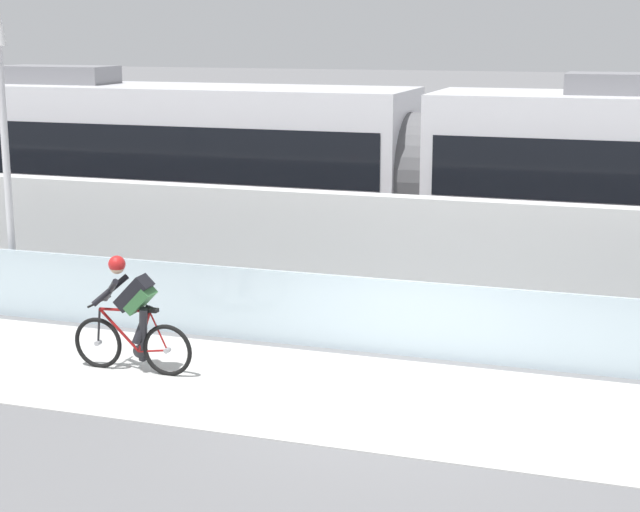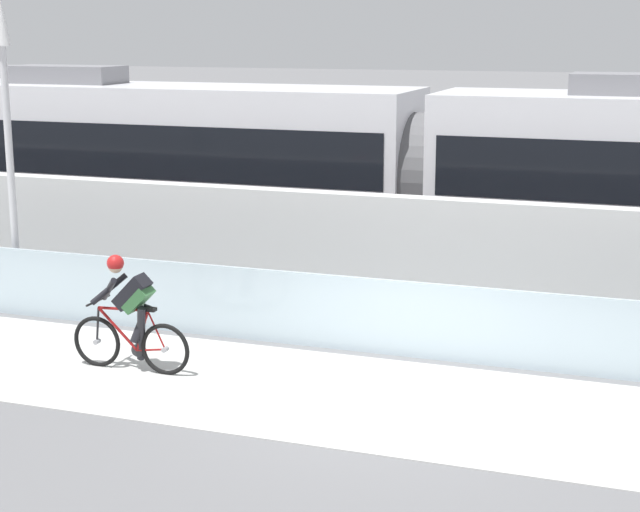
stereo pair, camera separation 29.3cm
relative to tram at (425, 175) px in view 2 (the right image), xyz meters
The scene contains 9 objects.
ground_plane 7.19m from the tram, 80.72° to the right, with size 200.00×200.00×0.00m, color slate.
bike_path_deck 7.19m from the tram, 80.72° to the right, with size 32.00×3.20×0.01m, color beige.
glass_parapet 5.30m from the tram, 77.38° to the right, with size 32.00×0.05×1.10m, color silver.
concrete_barrier_wall 3.51m from the tram, 70.71° to the right, with size 32.00×0.36×2.00m, color silver.
tram_rail_near 2.31m from the tram, 32.65° to the right, with size 32.00×0.08×0.01m, color #595654.
tram_rail_far 2.31m from the tram, 32.65° to the left, with size 32.00×0.08×0.01m, color #595654.
tram is the anchor object (origin of this frame).
cyclist_on_bike 7.34m from the tram, 109.26° to the right, with size 1.77×0.58×1.61m.
lamp_post_antenna 7.55m from the tram, 140.72° to the right, with size 0.28×0.28×5.20m.
Camera 2 is at (3.29, -11.56, 4.57)m, focal length 56.96 mm.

